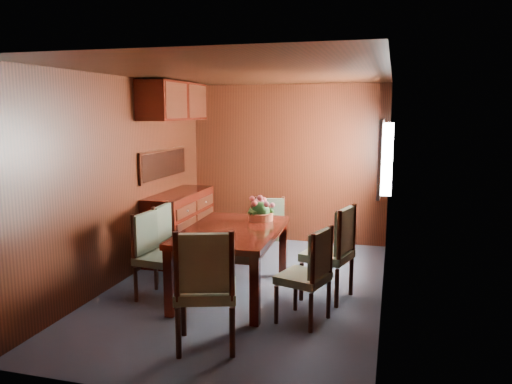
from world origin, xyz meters
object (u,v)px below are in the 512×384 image
(dining_table, at_px, (232,238))
(flower_centerpiece, at_px, (261,208))
(chair_right_near, at_px, (310,271))
(chair_head, at_px, (206,283))
(chair_left_near, at_px, (154,250))
(sideboard, at_px, (180,224))

(dining_table, height_order, flower_centerpiece, flower_centerpiece)
(chair_right_near, xyz_separation_m, chair_head, (-0.75, -0.79, 0.08))
(dining_table, bearing_deg, chair_right_near, -30.72)
(chair_left_near, height_order, flower_centerpiece, flower_centerpiece)
(chair_left_near, relative_size, flower_centerpiece, 3.06)
(chair_right_near, height_order, flower_centerpiece, flower_centerpiece)
(chair_left_near, distance_m, flower_centerpiece, 1.31)
(dining_table, relative_size, chair_left_near, 1.71)
(chair_left_near, relative_size, chair_head, 0.88)
(chair_right_near, height_order, chair_head, chair_head)
(chair_head, distance_m, flower_centerpiece, 1.81)
(chair_left_near, xyz_separation_m, flower_centerpiece, (0.98, 0.78, 0.37))
(sideboard, height_order, flower_centerpiece, flower_centerpiece)
(chair_right_near, distance_m, chair_head, 1.09)
(dining_table, distance_m, chair_right_near, 1.08)
(chair_left_near, bearing_deg, chair_right_near, 88.42)
(chair_head, relative_size, flower_centerpiece, 3.46)
(sideboard, relative_size, chair_left_near, 1.48)
(dining_table, distance_m, chair_left_near, 0.85)
(dining_table, height_order, chair_left_near, chair_left_near)
(chair_left_near, xyz_separation_m, chair_head, (0.98, -1.01, 0.07))
(dining_table, distance_m, chair_head, 1.32)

